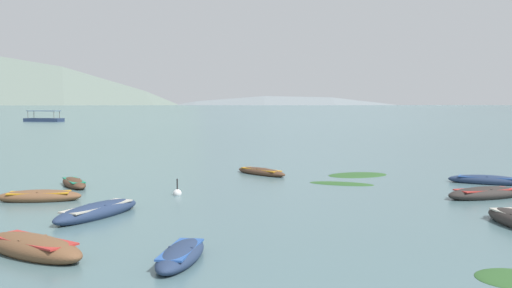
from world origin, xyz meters
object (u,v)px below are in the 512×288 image
at_px(rowboat_6, 487,180).
at_px(mooring_buoy, 177,193).
at_px(rowboat_1, 181,255).
at_px(ferry_0, 44,120).
at_px(rowboat_5, 485,194).
at_px(rowboat_2, 39,196).
at_px(rowboat_0, 33,247).
at_px(rowboat_8, 74,183).
at_px(rowboat_7, 97,211).
at_px(rowboat_4, 261,172).

height_order(rowboat_6, mooring_buoy, mooring_buoy).
xyz_separation_m(rowboat_1, ferry_0, (-28.02, 115.41, 0.28)).
bearing_deg(rowboat_1, rowboat_5, 32.42).
xyz_separation_m(rowboat_2, mooring_buoy, (5.65, 0.72, -0.09)).
height_order(rowboat_0, rowboat_8, rowboat_0).
distance_m(rowboat_7, ferry_0, 111.95).
distance_m(rowboat_5, rowboat_7, 15.89).
relative_size(rowboat_4, mooring_buoy, 4.53).
height_order(rowboat_6, rowboat_8, rowboat_6).
bearing_deg(rowboat_0, rowboat_1, -16.78).
distance_m(rowboat_4, rowboat_5, 12.45).
bearing_deg(rowboat_2, rowboat_4, 35.74).
xyz_separation_m(rowboat_0, rowboat_4, (8.57, 16.38, -0.06)).
bearing_deg(mooring_buoy, rowboat_6, 5.45).
bearing_deg(rowboat_1, ferry_0, 103.65).
distance_m(rowboat_0, rowboat_4, 18.48).
distance_m(rowboat_1, mooring_buoy, 10.80).
height_order(rowboat_1, rowboat_6, rowboat_6).
bearing_deg(ferry_0, rowboat_0, -78.07).
relative_size(rowboat_1, rowboat_6, 0.89).
relative_size(rowboat_1, rowboat_4, 0.86).
distance_m(rowboat_6, rowboat_8, 20.41).
xyz_separation_m(rowboat_4, mooring_buoy, (-4.72, -6.75, -0.06)).
distance_m(rowboat_1, ferry_0, 118.76).
height_order(rowboat_5, mooring_buoy, mooring_buoy).
height_order(rowboat_5, rowboat_7, rowboat_7).
height_order(rowboat_0, rowboat_1, rowboat_0).
bearing_deg(rowboat_7, rowboat_0, -101.13).
bearing_deg(mooring_buoy, rowboat_2, -172.76).
height_order(rowboat_2, rowboat_6, rowboat_2).
height_order(rowboat_2, mooring_buoy, mooring_buoy).
height_order(rowboat_0, rowboat_7, rowboat_0).
relative_size(rowboat_5, rowboat_8, 1.14).
xyz_separation_m(rowboat_5, rowboat_6, (2.42, 4.07, -0.02)).
bearing_deg(rowboat_7, rowboat_6, 18.09).
relative_size(rowboat_2, rowboat_4, 0.90).
bearing_deg(rowboat_5, rowboat_4, 131.33).
bearing_deg(mooring_buoy, ferry_0, 104.97).
relative_size(rowboat_5, rowboat_7, 0.91).
distance_m(rowboat_2, rowboat_8, 4.18).
relative_size(rowboat_0, ferry_0, 0.42).
bearing_deg(rowboat_6, rowboat_2, -174.07).
bearing_deg(rowboat_5, ferry_0, 110.89).
relative_size(rowboat_1, rowboat_2, 0.96).
distance_m(rowboat_1, rowboat_7, 6.94).
bearing_deg(rowboat_5, mooring_buoy, 168.63).
xyz_separation_m(rowboat_1, rowboat_4, (4.68, 17.55, -0.02)).
xyz_separation_m(rowboat_2, rowboat_4, (10.37, 7.46, -0.03)).
height_order(rowboat_0, ferry_0, ferry_0).
height_order(rowboat_4, rowboat_7, rowboat_7).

